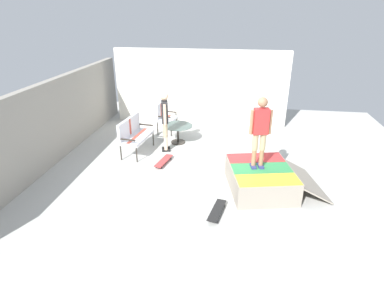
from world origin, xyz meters
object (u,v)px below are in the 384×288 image
person_watching (165,117)px  patio_table (178,130)px  skateboard_spare (217,210)px  patio_chair_near_house (164,115)px  skate_ramp (262,178)px  skateboard_by_bench (164,161)px  patio_bench (133,132)px  person_skater (260,128)px

person_watching → patio_table: bearing=-22.0°
patio_table → skateboard_spare: bearing=-157.1°
patio_chair_near_house → person_watching: size_ratio=0.58×
patio_table → skate_ramp: bearing=-134.7°
patio_chair_near_house → skate_ramp: bearing=-136.4°
person_watching → skateboard_by_bench: bearing=-171.0°
skate_ramp → patio_bench: bearing=66.7°
person_skater → person_watching: bearing=55.1°
skate_ramp → patio_chair_near_house: 4.43m
person_skater → skateboard_spare: 1.98m
patio_chair_near_house → skateboard_by_bench: 2.41m
patio_chair_near_house → patio_table: (-0.81, -0.64, -0.21)m
skate_ramp → skateboard_spare: skate_ramp is taller
person_skater → patio_chair_near_house: bearing=42.5°
patio_bench → patio_chair_near_house: bearing=-16.1°
skateboard_by_bench → skateboard_spare: same height
patio_bench → skate_ramp: bearing=-113.3°
patio_bench → patio_chair_near_house: (1.68, -0.48, -0.00)m
skate_ramp → patio_bench: patio_bench is taller
person_watching → skateboard_by_bench: (-0.87, -0.14, -0.94)m
skateboard_by_bench → skateboard_spare: bearing=-141.8°
patio_bench → person_skater: bearing=-113.8°
patio_chair_near_house → skateboard_spare: size_ratio=1.24×
patio_table → person_skater: 3.47m
patio_chair_near_house → person_watching: bearing=-164.7°
skate_ramp → person_skater: size_ratio=1.46×
person_watching → patio_bench: bearing=106.6°
person_skater → skateboard_by_bench: person_skater is taller
person_skater → skateboard_by_bench: 2.91m
patio_bench → person_skater: 3.82m
patio_table → person_watching: person_watching is taller
person_watching → skateboard_spare: bearing=-149.2°
skateboard_by_bench → skate_ramp: bearing=-109.8°
person_skater → skateboard_by_bench: bearing=69.6°
skate_ramp → skateboard_by_bench: skate_ramp is taller
patio_bench → patio_chair_near_house: 1.75m
patio_table → skateboard_spare: 3.82m
skate_ramp → person_watching: 3.29m
patio_bench → skateboard_by_bench: (-0.61, -1.01, -0.53)m
skateboard_spare → person_skater: bearing=-35.1°
patio_chair_near_house → patio_table: 1.05m
patio_bench → patio_chair_near_house: same height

